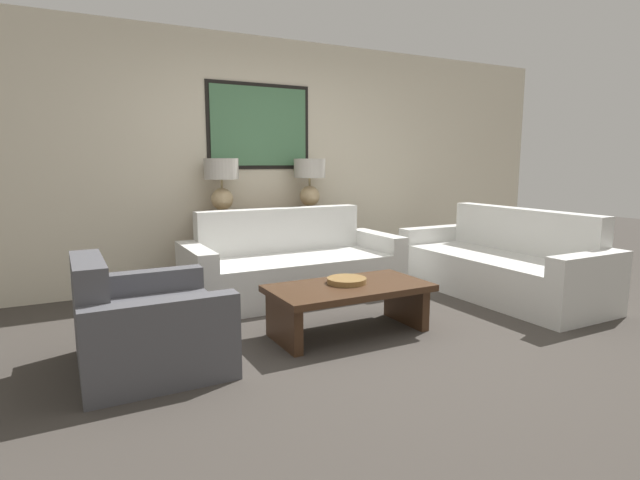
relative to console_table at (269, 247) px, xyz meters
name	(u,v)px	position (x,y,z in m)	size (l,w,h in m)	color
ground_plane	(375,341)	(0.00, -2.08, -0.40)	(20.00, 20.00, 0.00)	#3D3833
back_wall	(258,161)	(0.00, 0.27, 0.93)	(8.22, 0.12, 2.65)	beige
console_table	(269,247)	(0.00, 0.00, 0.00)	(1.51, 0.38, 0.80)	brown
table_lamp_left	(222,179)	(-0.51, 0.00, 0.74)	(0.35, 0.35, 0.55)	tan
table_lamp_right	(310,178)	(0.51, 0.00, 0.74)	(0.35, 0.35, 0.55)	tan
couch_by_back_wall	(292,268)	(0.00, -0.62, -0.12)	(2.11, 0.87, 0.85)	silver
couch_by_side	(501,267)	(1.87, -1.54, -0.12)	(0.87, 2.11, 0.85)	silver
coffee_table	(349,297)	(-0.08, -1.82, -0.11)	(1.23, 0.65, 0.38)	#3D2616
decorative_bowl	(347,280)	(-0.06, -1.77, 0.00)	(0.31, 0.31, 0.04)	olive
armchair_near_back_wall	(146,328)	(-1.57, -1.75, -0.14)	(0.88, 0.98, 0.74)	#4C4C51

